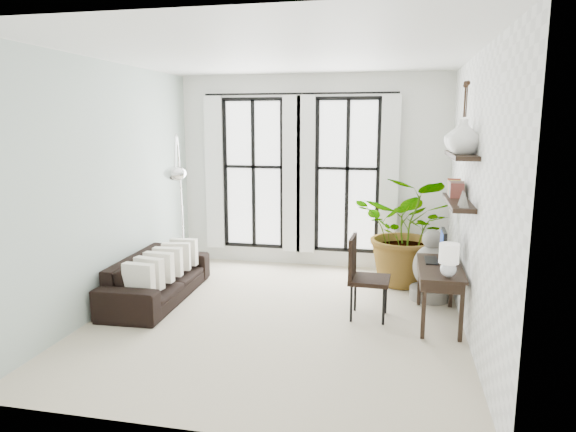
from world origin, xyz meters
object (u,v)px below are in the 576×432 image
(buddha, at_px, (431,270))
(plant, at_px, (409,231))
(desk, at_px, (440,270))
(arc_lamp, at_px, (178,169))
(desk_chair, at_px, (362,272))
(sofa, at_px, (157,277))

(buddha, bearing_deg, plant, 116.03)
(desk, distance_m, arc_lamp, 3.87)
(desk_chair, distance_m, arc_lamp, 3.03)
(plant, distance_m, desk_chair, 1.61)
(desk, height_order, buddha, desk)
(plant, bearing_deg, desk_chair, -111.63)
(buddha, bearing_deg, desk, -87.36)
(desk_chair, xyz_separation_m, buddha, (0.89, 0.86, -0.17))
(sofa, relative_size, desk, 1.74)
(desk, bearing_deg, arc_lamp, 168.71)
(plant, distance_m, buddha, 0.80)
(plant, xyz_separation_m, arc_lamp, (-3.30, -0.80, 0.93))
(plant, bearing_deg, desk, -77.27)
(desk, bearing_deg, desk_chair, 177.33)
(desk_chair, distance_m, buddha, 1.25)
(sofa, distance_m, desk_chair, 2.83)
(plant, height_order, buddha, plant)
(desk_chair, bearing_deg, sofa, -179.50)
(plant, bearing_deg, sofa, -157.90)
(sofa, xyz_separation_m, plant, (3.40, 1.38, 0.52))
(sofa, xyz_separation_m, buddha, (3.71, 0.76, 0.11))
(desk, distance_m, buddha, 0.94)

